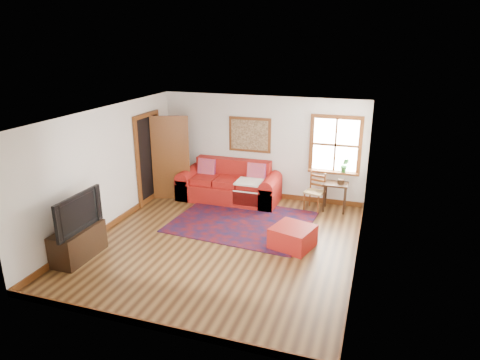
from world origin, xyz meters
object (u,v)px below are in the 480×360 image
(side_table, at_px, (336,188))
(ladder_back_chair, at_px, (315,190))
(red_ottoman, at_px, (293,237))
(red_leather_sofa, at_px, (230,187))
(media_cabinet, at_px, (78,243))

(side_table, relative_size, ladder_back_chair, 0.77)
(red_ottoman, relative_size, side_table, 1.08)
(red_leather_sofa, height_order, red_ottoman, red_leather_sofa)
(side_table, distance_m, media_cabinet, 5.54)
(red_leather_sofa, height_order, side_table, red_leather_sofa)
(side_table, bearing_deg, ladder_back_chair, -173.47)
(side_table, bearing_deg, red_leather_sofa, -178.41)
(red_ottoman, height_order, ladder_back_chair, ladder_back_chair)
(ladder_back_chair, relative_size, media_cabinet, 0.82)
(media_cabinet, bearing_deg, ladder_back_chair, 44.99)
(red_leather_sofa, xyz_separation_m, ladder_back_chair, (2.08, 0.02, 0.15))
(red_ottoman, bearing_deg, media_cabinet, -139.73)
(ladder_back_chair, xyz_separation_m, media_cabinet, (-3.66, -3.66, -0.17))
(red_leather_sofa, distance_m, media_cabinet, 3.97)
(red_ottoman, xyz_separation_m, media_cabinet, (-3.57, -1.63, 0.08))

